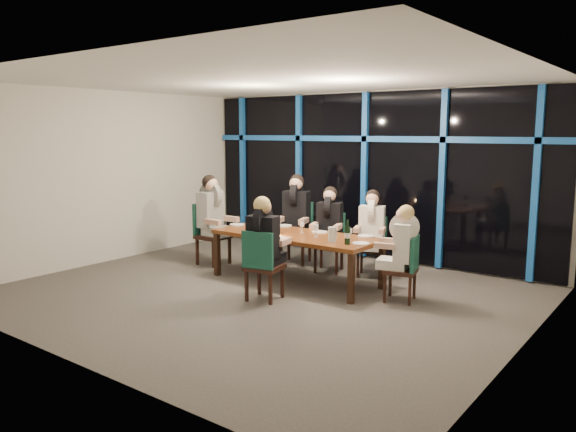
{
  "coord_description": "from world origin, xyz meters",
  "views": [
    {
      "loc": [
        4.94,
        -5.98,
        2.31
      ],
      "look_at": [
        0.0,
        0.6,
        1.05
      ],
      "focal_mm": 35.0,
      "sensor_mm": 36.0,
      "label": 1
    }
  ],
  "objects_px": {
    "water_pitcher": "(332,235)",
    "diner_end_left": "(212,207)",
    "chair_far_right": "(372,243)",
    "wine_bottle": "(347,235)",
    "diner_end_right": "(402,239)",
    "chair_near_mid": "(262,262)",
    "diner_far_mid": "(329,217)",
    "chair_end_left": "(209,230)",
    "diner_far_left": "(296,206)",
    "chair_far_left": "(297,229)",
    "diner_far_right": "(372,220)",
    "diner_near_mid": "(264,233)",
    "chair_far_mid": "(330,239)",
    "chair_end_right": "(406,265)",
    "dining_table": "(296,238)"
  },
  "relations": [
    {
      "from": "water_pitcher",
      "to": "diner_end_left",
      "type": "bearing_deg",
      "value": 151.97
    },
    {
      "from": "chair_far_right",
      "to": "diner_end_left",
      "type": "distance_m",
      "value": 2.79
    },
    {
      "from": "wine_bottle",
      "to": "diner_end_right",
      "type": "bearing_deg",
      "value": 22.44
    },
    {
      "from": "diner_end_right",
      "to": "chair_far_right",
      "type": "bearing_deg",
      "value": -149.55
    },
    {
      "from": "chair_near_mid",
      "to": "diner_far_mid",
      "type": "xyz_separation_m",
      "value": [
        -0.16,
        1.93,
        0.37
      ]
    },
    {
      "from": "chair_end_left",
      "to": "diner_far_left",
      "type": "bearing_deg",
      "value": -51.43
    },
    {
      "from": "chair_far_left",
      "to": "chair_end_left",
      "type": "distance_m",
      "value": 1.54
    },
    {
      "from": "diner_far_mid",
      "to": "water_pitcher",
      "type": "bearing_deg",
      "value": -73.26
    },
    {
      "from": "chair_far_left",
      "to": "wine_bottle",
      "type": "distance_m",
      "value": 2.24
    },
    {
      "from": "diner_far_right",
      "to": "diner_far_left",
      "type": "bearing_deg",
      "value": 159.32
    },
    {
      "from": "chair_far_left",
      "to": "diner_near_mid",
      "type": "xyz_separation_m",
      "value": [
        0.96,
        -2.09,
        0.34
      ]
    },
    {
      "from": "diner_far_left",
      "to": "diner_far_right",
      "type": "bearing_deg",
      "value": -17.76
    },
    {
      "from": "wine_bottle",
      "to": "diner_far_right",
      "type": "bearing_deg",
      "value": 102.87
    },
    {
      "from": "chair_far_mid",
      "to": "wine_bottle",
      "type": "bearing_deg",
      "value": -66.5
    },
    {
      "from": "chair_far_left",
      "to": "diner_end_left",
      "type": "xyz_separation_m",
      "value": [
        -1.07,
        -1.02,
        0.42
      ]
    },
    {
      "from": "diner_far_right",
      "to": "diner_near_mid",
      "type": "xyz_separation_m",
      "value": [
        -0.57,
        -1.98,
        0.03
      ]
    },
    {
      "from": "chair_far_right",
      "to": "chair_near_mid",
      "type": "xyz_separation_m",
      "value": [
        -0.52,
        -2.14,
        0.02
      ]
    },
    {
      "from": "chair_end_left",
      "to": "diner_far_left",
      "type": "xyz_separation_m",
      "value": [
        1.18,
        0.93,
        0.42
      ]
    },
    {
      "from": "diner_far_mid",
      "to": "chair_end_right",
      "type": "bearing_deg",
      "value": -41.75
    },
    {
      "from": "chair_far_right",
      "to": "diner_far_left",
      "type": "height_order",
      "value": "diner_far_left"
    },
    {
      "from": "chair_near_mid",
      "to": "diner_far_mid",
      "type": "distance_m",
      "value": 1.97
    },
    {
      "from": "chair_far_right",
      "to": "water_pitcher",
      "type": "height_order",
      "value": "water_pitcher"
    },
    {
      "from": "chair_end_right",
      "to": "dining_table",
      "type": "bearing_deg",
      "value": -101.4
    },
    {
      "from": "chair_end_right",
      "to": "diner_end_left",
      "type": "relative_size",
      "value": 0.88
    },
    {
      "from": "chair_end_left",
      "to": "diner_far_mid",
      "type": "xyz_separation_m",
      "value": [
        1.97,
        0.78,
        0.32
      ]
    },
    {
      "from": "chair_far_left",
      "to": "diner_far_mid",
      "type": "xyz_separation_m",
      "value": [
        0.81,
        -0.24,
        0.32
      ]
    },
    {
      "from": "diner_far_left",
      "to": "water_pitcher",
      "type": "height_order",
      "value": "diner_far_left"
    },
    {
      "from": "chair_end_right",
      "to": "diner_near_mid",
      "type": "xyz_separation_m",
      "value": [
        -1.59,
        -1.09,
        0.43
      ]
    },
    {
      "from": "chair_end_left",
      "to": "chair_near_mid",
      "type": "xyz_separation_m",
      "value": [
        2.13,
        -1.15,
        -0.04
      ]
    },
    {
      "from": "diner_far_mid",
      "to": "diner_near_mid",
      "type": "distance_m",
      "value": 1.86
    },
    {
      "from": "diner_far_left",
      "to": "diner_end_right",
      "type": "height_order",
      "value": "diner_far_left"
    },
    {
      "from": "chair_far_mid",
      "to": "diner_far_left",
      "type": "height_order",
      "value": "diner_far_left"
    },
    {
      "from": "chair_far_right",
      "to": "diner_far_right",
      "type": "distance_m",
      "value": 0.38
    },
    {
      "from": "chair_far_right",
      "to": "diner_end_left",
      "type": "bearing_deg",
      "value": -178.81
    },
    {
      "from": "chair_far_left",
      "to": "chair_near_mid",
      "type": "distance_m",
      "value": 2.38
    },
    {
      "from": "diner_far_right",
      "to": "diner_near_mid",
      "type": "bearing_deg",
      "value": -125.85
    },
    {
      "from": "chair_near_mid",
      "to": "diner_far_mid",
      "type": "bearing_deg",
      "value": -96.77
    },
    {
      "from": "chair_end_left",
      "to": "diner_far_mid",
      "type": "bearing_deg",
      "value": -68.03
    },
    {
      "from": "water_pitcher",
      "to": "diner_end_right",
      "type": "bearing_deg",
      "value": -6.12
    },
    {
      "from": "diner_near_mid",
      "to": "water_pitcher",
      "type": "distance_m",
      "value": 0.99
    },
    {
      "from": "chair_end_left",
      "to": "diner_end_right",
      "type": "relative_size",
      "value": 1.2
    },
    {
      "from": "wine_bottle",
      "to": "diner_near_mid",
      "type": "bearing_deg",
      "value": -136.85
    },
    {
      "from": "chair_end_right",
      "to": "diner_far_mid",
      "type": "distance_m",
      "value": 1.94
    },
    {
      "from": "chair_far_left",
      "to": "chair_end_left",
      "type": "relative_size",
      "value": 1.0
    },
    {
      "from": "dining_table",
      "to": "water_pitcher",
      "type": "xyz_separation_m",
      "value": [
        0.78,
        -0.2,
        0.17
      ]
    },
    {
      "from": "chair_far_right",
      "to": "diner_near_mid",
      "type": "bearing_deg",
      "value": -124.58
    },
    {
      "from": "dining_table",
      "to": "chair_end_right",
      "type": "relative_size",
      "value": 2.88
    },
    {
      "from": "chair_near_mid",
      "to": "diner_near_mid",
      "type": "bearing_deg",
      "value": -90.0
    },
    {
      "from": "dining_table",
      "to": "chair_end_right",
      "type": "height_order",
      "value": "chair_end_right"
    },
    {
      "from": "chair_end_left",
      "to": "dining_table",
      "type": "bearing_deg",
      "value": -91.8
    }
  ]
}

